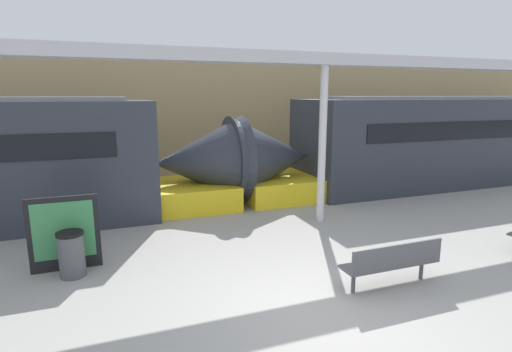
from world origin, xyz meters
TOP-DOWN VIEW (x-y plane):
  - ground_plane at (0.00, 0.00)m, footprint 60.00×60.00m
  - station_wall at (0.00, 10.99)m, footprint 56.00×0.20m
  - train_left at (9.86, 6.60)m, footprint 18.43×2.93m
  - bench_near at (1.53, 0.27)m, footprint 1.78×0.44m
  - trash_bin at (-3.62, 2.65)m, footprint 0.47×0.47m
  - poster_board at (-3.74, 2.99)m, footprint 1.24×0.07m
  - support_column_near at (2.23, 3.99)m, footprint 0.19×0.19m
  - canopy_beam at (2.23, 3.99)m, footprint 28.00×0.60m

SIDE VIEW (x-z plane):
  - ground_plane at x=0.00m, z-range 0.00..0.00m
  - trash_bin at x=-3.62m, z-range 0.00..0.85m
  - bench_near at x=1.53m, z-range 0.07..0.90m
  - poster_board at x=-3.74m, z-range 0.01..1.43m
  - train_left at x=9.86m, z-range -0.08..3.12m
  - support_column_near at x=2.23m, z-range 0.00..3.95m
  - station_wall at x=0.00m, z-range 0.00..5.00m
  - canopy_beam at x=2.23m, z-range 3.95..4.23m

